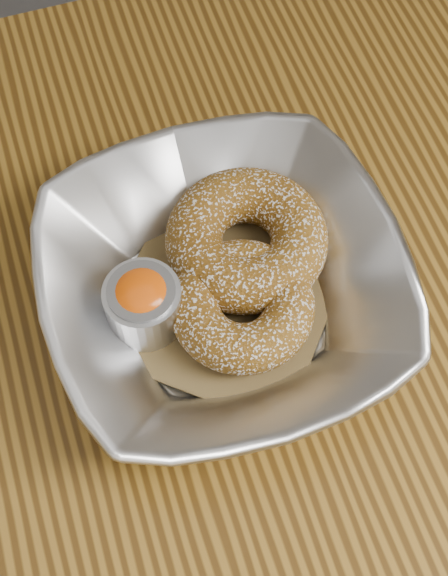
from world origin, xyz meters
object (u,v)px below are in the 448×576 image
object	(u,v)px
table	(200,449)
ramekin	(143,303)
donut_back	(247,239)
donut_front	(242,306)
serving_bowl	(224,288)

from	to	relation	value
table	ramekin	xyz separation A→B (m)	(-0.01, 0.07, 0.13)
ramekin	table	bearing A→B (deg)	-78.57
donut_back	ramekin	xyz separation A→B (m)	(-0.08, -0.03, 0.00)
donut_front	serving_bowl	bearing A→B (deg)	116.64
serving_bowl	donut_front	xyz separation A→B (m)	(0.01, -0.02, -0.00)
serving_bowl	donut_front	distance (m)	0.02
ramekin	serving_bowl	bearing A→B (deg)	-4.61
serving_bowl	donut_front	bearing A→B (deg)	-63.36
donut_back	donut_front	size ratio (longest dim) A/B	1.16
donut_back	donut_front	distance (m)	0.05
table	donut_back	world-z (taller)	donut_back
table	donut_front	size ratio (longest dim) A/B	11.99
table	donut_back	xyz separation A→B (m)	(0.07, 0.10, 0.13)
table	ramekin	size ratio (longest dim) A/B	22.70
serving_bowl	donut_back	distance (m)	0.04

